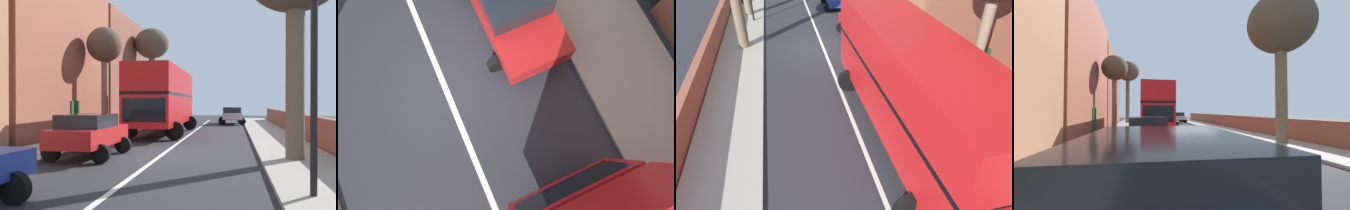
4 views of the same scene
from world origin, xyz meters
TOP-DOWN VIEW (x-y plane):
  - ground_plane at (0.00, 0.00)m, footprint 84.00×84.00m
  - road_centre_line at (0.00, 0.00)m, footprint 0.16×54.00m
  - sidewalk_left at (-4.90, 0.00)m, footprint 2.60×60.00m

SIDE VIEW (x-z plane):
  - ground_plane at x=0.00m, z-range 0.00..0.00m
  - road_centre_line at x=0.00m, z-range 0.00..0.01m
  - sidewalk_left at x=-4.90m, z-range 0.00..0.12m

